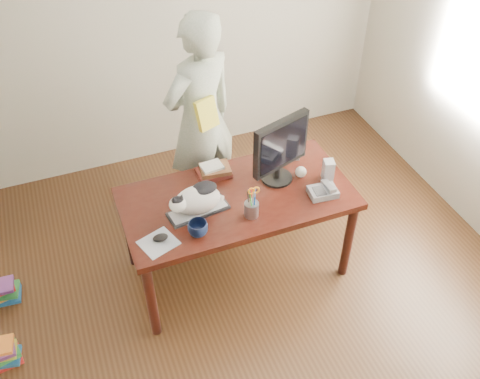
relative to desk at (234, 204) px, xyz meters
name	(u,v)px	position (x,y,z in m)	size (l,w,h in m)	color
room	(277,183)	(0.00, -0.68, 0.75)	(4.50, 4.50, 4.50)	black
desk	(234,204)	(0.00, 0.00, 0.00)	(1.60, 0.80, 0.75)	black
keyboard	(198,210)	(-0.30, -0.13, 0.16)	(0.43, 0.21, 0.02)	black
cat	(196,199)	(-0.31, -0.14, 0.27)	(0.40, 0.24, 0.23)	white
monitor	(281,148)	(0.34, -0.03, 0.44)	(0.44, 0.28, 0.51)	black
pen_cup	(252,208)	(0.02, -0.29, 0.22)	(0.10, 0.10, 0.24)	gray
mousepad	(158,243)	(-0.62, -0.31, 0.15)	(0.27, 0.26, 0.00)	#A0A3AB
mouse	(160,238)	(-0.60, -0.29, 0.17)	(0.11, 0.09, 0.04)	black
coffee_mug	(198,229)	(-0.36, -0.33, 0.20)	(0.13, 0.13, 0.10)	black
phone	(323,191)	(0.56, -0.28, 0.18)	(0.21, 0.17, 0.09)	slate
speaker	(328,170)	(0.66, -0.14, 0.23)	(0.09, 0.10, 0.16)	#A1A1A3
baseball	(301,172)	(0.50, -0.05, 0.19)	(0.08, 0.08, 0.08)	white
book_stack	(214,170)	(-0.08, 0.20, 0.19)	(0.25, 0.19, 0.09)	#4A1813
calculator	(288,150)	(0.53, 0.23, 0.17)	(0.19, 0.22, 0.06)	slate
person	(201,121)	(-0.01, 0.70, 0.28)	(0.64, 0.42, 1.77)	silver
held_book	(207,114)	(-0.01, 0.53, 0.45)	(0.19, 0.15, 0.23)	yellow
book_pile_a	(0,354)	(-1.75, -0.28, -0.51)	(0.27, 0.22, 0.18)	#B11B19
book_pile_b	(2,292)	(-1.72, 0.27, -0.53)	(0.26, 0.20, 0.15)	#185292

